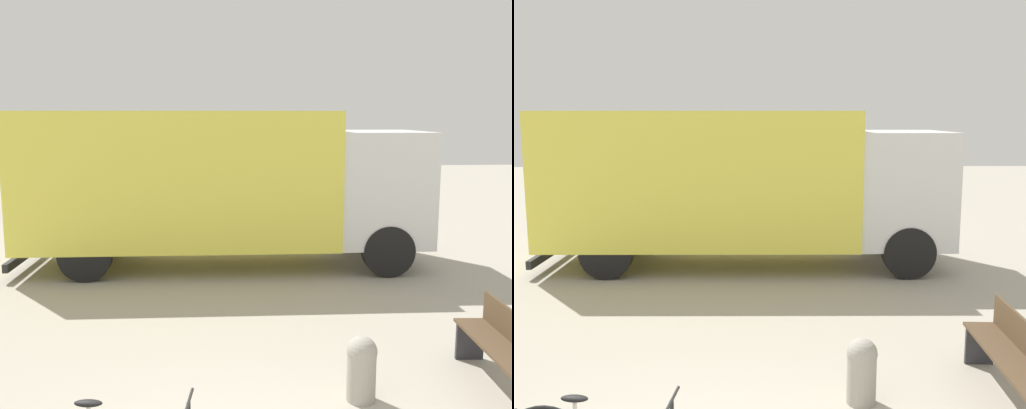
# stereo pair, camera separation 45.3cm
# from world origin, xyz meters

# --- Properties ---
(delivery_truck) EXTENTS (8.03, 2.48, 3.09)m
(delivery_truck) POSITION_xyz_m (0.04, 7.43, 1.72)
(delivery_truck) COLOR #EAE04C
(delivery_truck) RESTS_ON ground
(park_bench) EXTENTS (0.53, 1.97, 0.87)m
(park_bench) POSITION_xyz_m (3.09, 1.70, 0.50)
(park_bench) COLOR brown
(park_bench) RESTS_ON ground
(bollard_near_bench) EXTENTS (0.32, 0.32, 0.71)m
(bollard_near_bench) POSITION_xyz_m (1.46, 1.70, 0.38)
(bollard_near_bench) COLOR #9E998C
(bollard_near_bench) RESTS_ON ground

